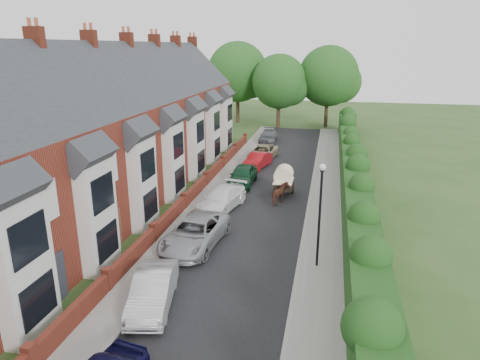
% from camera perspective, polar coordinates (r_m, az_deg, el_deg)
% --- Properties ---
extents(ground, '(140.00, 140.00, 0.00)m').
position_cam_1_polar(ground, '(18.24, -1.56, -16.44)').
color(ground, '#2D4C1E').
rests_on(ground, ground).
extents(road, '(6.00, 58.00, 0.02)m').
position_cam_1_polar(road, '(27.95, 2.73, -3.89)').
color(road, black).
rests_on(road, ground).
extents(pavement_hedge_side, '(2.20, 58.00, 0.12)m').
position_cam_1_polar(pavement_hedge_side, '(27.62, 11.17, -4.37)').
color(pavement_hedge_side, gray).
rests_on(pavement_hedge_side, ground).
extents(pavement_house_side, '(1.70, 58.00, 0.12)m').
position_cam_1_polar(pavement_house_side, '(28.75, -4.87, -3.20)').
color(pavement_house_side, gray).
rests_on(pavement_house_side, ground).
extents(kerb_hedge_side, '(0.18, 58.00, 0.13)m').
position_cam_1_polar(kerb_hedge_side, '(27.64, 9.00, -4.22)').
color(kerb_hedge_side, gray).
rests_on(kerb_hedge_side, ground).
extents(kerb_house_side, '(0.18, 58.00, 0.13)m').
position_cam_1_polar(kerb_house_side, '(28.54, -3.33, -3.32)').
color(kerb_house_side, gray).
rests_on(kerb_house_side, ground).
extents(hedge, '(2.10, 58.00, 2.85)m').
position_cam_1_polar(hedge, '(27.15, 15.16, -1.57)').
color(hedge, '#173B12').
rests_on(hedge, ground).
extents(terrace_row, '(9.05, 40.50, 11.50)m').
position_cam_1_polar(terrace_row, '(29.19, -18.09, 5.33)').
color(terrace_row, maroon).
rests_on(terrace_row, ground).
extents(garden_wall_row, '(0.35, 40.35, 1.10)m').
position_cam_1_polar(garden_wall_row, '(28.02, -7.44, -2.97)').
color(garden_wall_row, maroon).
rests_on(garden_wall_row, ground).
extents(lamppost, '(0.32, 0.32, 5.16)m').
position_cam_1_polar(lamppost, '(19.93, 10.66, -3.04)').
color(lamppost, black).
rests_on(lamppost, ground).
extents(tree_far_left, '(7.14, 6.80, 9.29)m').
position_cam_1_polar(tree_far_left, '(55.32, 5.62, 12.75)').
color(tree_far_left, '#332316').
rests_on(tree_far_left, ground).
extents(tree_far_right, '(7.98, 7.60, 10.31)m').
position_cam_1_polar(tree_far_right, '(56.91, 12.09, 13.20)').
color(tree_far_right, '#332316').
rests_on(tree_far_right, ground).
extents(tree_far_back, '(8.40, 8.00, 10.82)m').
position_cam_1_polar(tree_far_back, '(59.17, 0.10, 14.01)').
color(tree_far_back, '#332316').
rests_on(tree_far_back, ground).
extents(car_silver_a, '(2.36, 4.51, 1.42)m').
position_cam_1_polar(car_silver_a, '(18.23, -11.54, -14.21)').
color(car_silver_a, '#B3B3B8').
rests_on(car_silver_a, ground).
extents(car_silver_b, '(2.92, 5.55, 1.49)m').
position_cam_1_polar(car_silver_b, '(22.83, -6.00, -7.04)').
color(car_silver_b, '#96979D').
rests_on(car_silver_b, ground).
extents(car_white, '(2.89, 5.10, 1.39)m').
position_cam_1_polar(car_white, '(27.78, -2.50, -2.50)').
color(car_white, white).
rests_on(car_white, ground).
extents(car_green, '(1.81, 4.42, 1.50)m').
position_cam_1_polar(car_green, '(32.57, 0.35, 0.64)').
color(car_green, '#113A21').
rests_on(car_green, ground).
extents(car_red, '(2.20, 4.14, 1.30)m').
position_cam_1_polar(car_red, '(37.18, 2.33, 2.60)').
color(car_red, maroon).
rests_on(car_red, ground).
extents(car_beige, '(2.60, 4.85, 1.30)m').
position_cam_1_polar(car_beige, '(40.12, 3.09, 3.70)').
color(car_beige, tan).
rests_on(car_beige, ground).
extents(car_grey, '(1.95, 4.52, 1.30)m').
position_cam_1_polar(car_grey, '(47.50, 3.80, 5.85)').
color(car_grey, '#55565C').
rests_on(car_grey, ground).
extents(horse, '(1.20, 1.83, 1.42)m').
position_cam_1_polar(horse, '(28.68, 5.40, -1.88)').
color(horse, '#552D1F').
rests_on(horse, ground).
extents(horse_cart, '(1.37, 3.02, 2.18)m').
position_cam_1_polar(horse_cart, '(30.23, 5.84, 0.20)').
color(horse_cart, black).
rests_on(horse_cart, ground).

